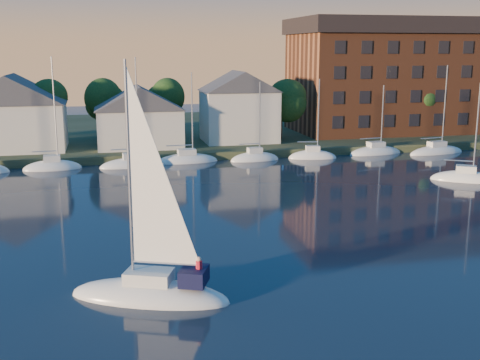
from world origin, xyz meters
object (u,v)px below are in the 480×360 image
object	(u,v)px
clubhouse_centre	(139,116)
condo_block	(391,75)
hero_sailboat	(152,289)
clubhouse_west	(12,112)
clubhouse_east	(239,106)
drifting_sailboat_right	(465,180)

from	to	relation	value
clubhouse_centre	condo_block	bearing A→B (deg)	11.24
condo_block	hero_sailboat	world-z (taller)	condo_block
clubhouse_west	clubhouse_east	bearing A→B (deg)	1.91
clubhouse_centre	clubhouse_east	size ratio (longest dim) A/B	1.10
clubhouse_east	condo_block	size ratio (longest dim) A/B	0.34
clubhouse_centre	condo_block	size ratio (longest dim) A/B	0.37
hero_sailboat	drifting_sailboat_right	distance (m)	42.38
clubhouse_east	condo_block	xyz separation A→B (m)	(26.00, 5.95, 3.79)
clubhouse_east	hero_sailboat	world-z (taller)	hero_sailboat
clubhouse_centre	clubhouse_west	bearing A→B (deg)	176.42
clubhouse_west	drifting_sailboat_right	xyz separation A→B (m)	(48.66, -25.81, -5.84)
drifting_sailboat_right	hero_sailboat	bearing A→B (deg)	-115.05
clubhouse_east	condo_block	distance (m)	26.94
hero_sailboat	drifting_sailboat_right	bearing A→B (deg)	-123.54
clubhouse_west	condo_block	xyz separation A→B (m)	(56.00, 6.95, 3.86)
clubhouse_east	drifting_sailboat_right	bearing A→B (deg)	-55.16
clubhouse_east	hero_sailboat	bearing A→B (deg)	-108.06
clubhouse_west	clubhouse_centre	xyz separation A→B (m)	(16.00, -1.00, -0.80)
condo_block	clubhouse_centre	bearing A→B (deg)	-168.76
clubhouse_centre	clubhouse_east	bearing A→B (deg)	8.13
clubhouse_centre	drifting_sailboat_right	distance (m)	41.33
drifting_sailboat_right	clubhouse_east	bearing A→B (deg)	155.79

